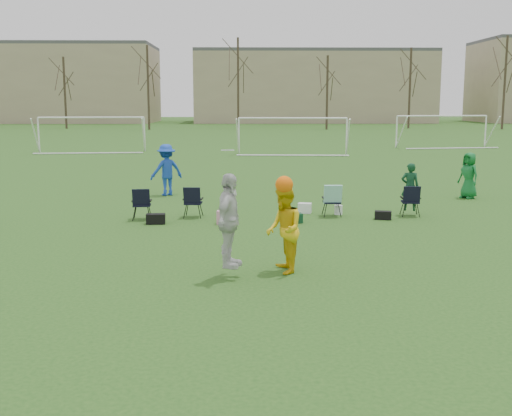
{
  "coord_description": "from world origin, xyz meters",
  "views": [
    {
      "loc": [
        0.69,
        -11.55,
        3.59
      ],
      "look_at": [
        0.95,
        2.35,
        1.25
      ],
      "focal_mm": 45.0,
      "sensor_mm": 36.0,
      "label": 1
    }
  ],
  "objects_px": {
    "fielder_blue": "(166,170)",
    "center_contest": "(259,225)",
    "fielder_green_far": "(469,175)",
    "goal_right": "(442,122)",
    "goal_mid": "(293,125)",
    "goal_left": "(92,124)"
  },
  "relations": [
    {
      "from": "fielder_blue",
      "to": "goal_left",
      "type": "height_order",
      "value": "goal_left"
    },
    {
      "from": "goal_right",
      "to": "fielder_green_far",
      "type": "bearing_deg",
      "value": -112.97
    },
    {
      "from": "goal_mid",
      "to": "goal_right",
      "type": "distance_m",
      "value": 13.42
    },
    {
      "from": "center_contest",
      "to": "fielder_blue",
      "type": "bearing_deg",
      "value": 105.93
    },
    {
      "from": "fielder_blue",
      "to": "goal_right",
      "type": "distance_m",
      "value": 31.15
    },
    {
      "from": "center_contest",
      "to": "goal_right",
      "type": "relative_size",
      "value": 0.36
    },
    {
      "from": "fielder_green_far",
      "to": "goal_mid",
      "type": "bearing_deg",
      "value": 164.23
    },
    {
      "from": "center_contest",
      "to": "goal_left",
      "type": "distance_m",
      "value": 34.44
    },
    {
      "from": "goal_left",
      "to": "goal_right",
      "type": "bearing_deg",
      "value": 3.75
    },
    {
      "from": "fielder_green_far",
      "to": "goal_mid",
      "type": "xyz_separation_m",
      "value": [
        -5.0,
        20.17,
        1.07
      ]
    },
    {
      "from": "fielder_blue",
      "to": "fielder_green_far",
      "type": "relative_size",
      "value": 1.15
    },
    {
      "from": "fielder_blue",
      "to": "fielder_green_far",
      "type": "height_order",
      "value": "fielder_blue"
    },
    {
      "from": "fielder_blue",
      "to": "center_contest",
      "type": "distance_m",
      "value": 11.86
    },
    {
      "from": "goal_left",
      "to": "goal_right",
      "type": "distance_m",
      "value": 26.31
    },
    {
      "from": "goal_left",
      "to": "center_contest",
      "type": "bearing_deg",
      "value": -76.37
    },
    {
      "from": "center_contest",
      "to": "goal_right",
      "type": "bearing_deg",
      "value": 67.73
    },
    {
      "from": "fielder_green_far",
      "to": "center_contest",
      "type": "bearing_deg",
      "value": -67.13
    },
    {
      "from": "fielder_green_far",
      "to": "center_contest",
      "type": "xyz_separation_m",
      "value": [
        -8.0,
        -10.45,
        0.22
      ]
    },
    {
      "from": "fielder_blue",
      "to": "fielder_green_far",
      "type": "distance_m",
      "value": 11.3
    },
    {
      "from": "fielder_green_far",
      "to": "goal_right",
      "type": "bearing_deg",
      "value": 135.33
    },
    {
      "from": "goal_left",
      "to": "fielder_blue",
      "type": "bearing_deg",
      "value": -74.95
    },
    {
      "from": "fielder_blue",
      "to": "goal_mid",
      "type": "distance_m",
      "value": 20.24
    }
  ]
}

